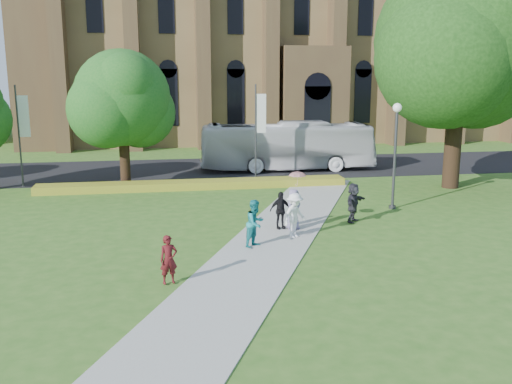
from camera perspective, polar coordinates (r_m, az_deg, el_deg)
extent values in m
plane|color=#32611D|center=(21.25, 1.44, -6.48)|extent=(160.00, 160.00, 0.00)
cube|color=black|center=(40.54, -3.95, 2.35)|extent=(160.00, 10.00, 0.02)
cube|color=#B2B2A8|center=(22.18, 0.95, -5.63)|extent=(15.58, 28.54, 0.04)
cube|color=gold|center=(33.68, -6.19, 0.73)|extent=(18.00, 1.40, 0.45)
cube|color=olive|center=(61.41, 3.60, 13.53)|extent=(52.00, 16.00, 17.00)
cube|color=brown|center=(53.99, -21.67, 15.11)|extent=(3.50, 3.50, 21.00)
cube|color=brown|center=(52.70, 5.79, 9.42)|extent=(6.00, 2.50, 9.00)
cylinder|color=#38383D|center=(28.97, 13.69, 3.01)|extent=(0.14, 0.14, 4.80)
sphere|color=white|center=(28.70, 13.95, 8.19)|extent=(0.44, 0.44, 0.44)
cylinder|color=#38383D|center=(29.40, 13.47, -1.47)|extent=(0.36, 0.36, 0.15)
cylinder|color=#332114|center=(35.28, 19.17, 5.70)|extent=(0.96, 0.96, 6.60)
sphere|color=#14360E|center=(35.16, 19.75, 13.98)|extent=(9.60, 9.60, 9.60)
cylinder|color=#332114|center=(34.67, -13.02, 3.89)|extent=(0.60, 0.60, 4.12)
sphere|color=#19531A|center=(34.39, -13.27, 9.16)|extent=(5.60, 5.60, 5.60)
cylinder|color=#38383D|center=(35.68, -0.03, 5.93)|extent=(0.10, 0.10, 6.00)
cube|color=white|center=(35.63, 0.53, 7.86)|extent=(0.60, 0.02, 2.40)
cylinder|color=#38383D|center=(36.12, -22.60, 5.10)|extent=(0.10, 0.10, 6.00)
cube|color=white|center=(35.94, -22.21, 7.02)|extent=(0.60, 0.02, 2.40)
imported|color=white|center=(39.69, 3.12, 4.62)|extent=(12.15, 3.36, 3.35)
imported|color=#4D1114|center=(18.53, -8.73, -6.70)|extent=(0.66, 0.51, 1.59)
imported|color=teal|center=(22.09, -0.07, -3.14)|extent=(1.14, 1.13, 1.86)
imported|color=white|center=(23.37, 3.89, -2.34)|extent=(1.37, 1.26, 1.85)
imported|color=black|center=(24.65, 2.44, -1.83)|extent=(1.01, 0.57, 1.63)
imported|color=slate|center=(24.56, 3.76, -1.73)|extent=(1.00, 1.02, 1.77)
imported|color=#292830|center=(26.15, 9.71, -1.03)|extent=(1.49, 1.58, 1.78)
imported|color=#EAA5BB|center=(24.44, 4.15, 1.10)|extent=(0.91, 0.91, 0.65)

